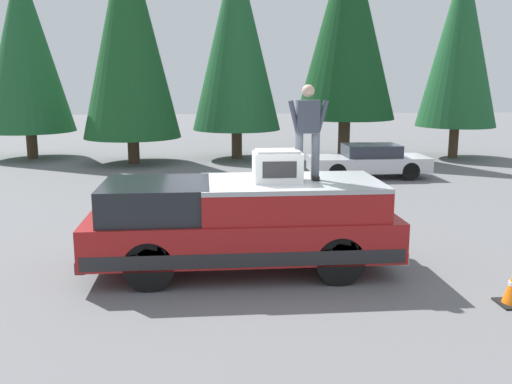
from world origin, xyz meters
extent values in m
plane|color=slate|center=(0.00, 0.00, 0.00)|extent=(90.00, 90.00, 0.00)
cube|color=maroon|center=(-0.14, 0.22, 0.70)|extent=(2.00, 5.50, 0.70)
cube|color=#232326|center=(-0.14, 0.22, 0.51)|extent=(2.01, 5.39, 0.24)
cube|color=black|center=(-0.14, 1.73, 1.35)|extent=(1.84, 1.87, 0.60)
cube|color=maroon|center=(-0.14, -0.66, 1.31)|extent=(1.92, 3.19, 0.52)
cube|color=#A8AAAF|center=(-0.14, -0.66, 1.61)|extent=(1.94, 3.19, 0.08)
cube|color=#232326|center=(-0.14, 2.91, 0.43)|extent=(1.96, 0.16, 0.20)
cube|color=#B2B5BA|center=(-0.14, -2.47, 0.43)|extent=(1.96, 0.16, 0.20)
cylinder|color=black|center=(-0.99, 1.82, 0.42)|extent=(0.30, 0.84, 0.84)
cylinder|color=black|center=(0.71, 1.82, 0.42)|extent=(0.30, 0.84, 0.84)
cylinder|color=black|center=(-0.99, -1.37, 0.42)|extent=(0.30, 0.84, 0.84)
cylinder|color=black|center=(0.71, -1.37, 0.42)|extent=(0.30, 0.84, 0.84)
cube|color=silver|center=(-0.21, -0.41, 1.91)|extent=(0.64, 0.84, 0.52)
cube|color=#2D2D30|center=(-0.53, -0.41, 1.91)|extent=(0.01, 0.59, 0.29)
cube|color=#99999E|center=(-0.21, -0.41, 2.19)|extent=(0.58, 0.76, 0.04)
cylinder|color=#4C515B|center=(-0.10, -1.10, 2.07)|extent=(0.15, 0.15, 0.84)
cube|color=black|center=(-0.14, -1.10, 1.69)|extent=(0.26, 0.11, 0.08)
cylinder|color=#4C515B|center=(-0.10, -0.80, 2.07)|extent=(0.15, 0.15, 0.84)
cube|color=black|center=(-0.14, -0.80, 1.69)|extent=(0.26, 0.11, 0.08)
cube|color=#474C5B|center=(-0.10, -0.95, 2.78)|extent=(0.24, 0.40, 0.58)
sphere|color=beige|center=(-0.10, -0.95, 3.23)|extent=(0.22, 0.22, 0.22)
cylinder|color=#474C5B|center=(-0.13, -1.20, 2.78)|extent=(0.09, 0.23, 0.58)
cylinder|color=#474C5B|center=(-0.13, -0.71, 2.78)|extent=(0.09, 0.23, 0.58)
cube|color=silver|center=(9.31, -4.84, 0.49)|extent=(1.64, 4.10, 0.50)
cube|color=#282D38|center=(9.31, -4.94, 0.95)|extent=(1.31, 1.89, 0.42)
cylinder|color=black|center=(8.59, -3.57, 0.31)|extent=(0.20, 0.62, 0.62)
cylinder|color=black|center=(10.03, -3.57, 0.31)|extent=(0.20, 0.62, 0.62)
cylinder|color=black|center=(8.59, -6.11, 0.31)|extent=(0.20, 0.62, 0.62)
cylinder|color=black|center=(10.03, -6.11, 0.31)|extent=(0.20, 0.62, 0.62)
cylinder|color=#4C3826|center=(13.90, -9.96, 0.69)|extent=(0.40, 0.40, 1.37)
cone|color=#1E562D|center=(13.90, -9.96, 4.96)|extent=(3.37, 3.37, 7.17)
cylinder|color=#4C3826|center=(14.32, -5.19, 0.85)|extent=(0.51, 0.51, 1.70)
cone|color=#14421E|center=(14.32, -5.19, 5.69)|extent=(4.23, 4.23, 7.99)
cylinder|color=#4C3826|center=(14.52, -0.53, 0.63)|extent=(0.45, 0.45, 1.26)
cone|color=#1E562D|center=(14.52, -0.53, 5.08)|extent=(3.74, 3.74, 7.64)
cylinder|color=#4C3826|center=(13.53, 3.76, 0.53)|extent=(0.47, 0.47, 1.05)
cone|color=#194C23|center=(13.53, 3.76, 5.22)|extent=(3.90, 3.90, 8.34)
cylinder|color=#4C3826|center=(15.37, 8.31, 0.58)|extent=(0.46, 0.46, 1.17)
cone|color=#1E562D|center=(15.37, 8.31, 4.73)|extent=(3.81, 3.81, 7.13)
camera|label=1|loc=(-10.13, 0.87, 3.47)|focal=40.23mm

